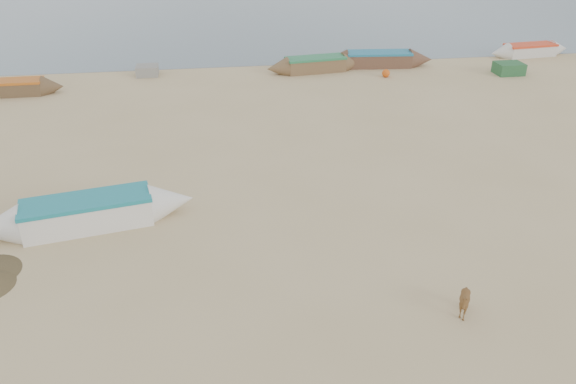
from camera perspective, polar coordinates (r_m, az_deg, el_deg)
The scene contains 5 objects.
ground at distance 14.29m, azimuth 2.40°, elevation -11.03°, with size 140.00×140.00×0.00m, color tan.
calf_front at distance 14.21m, azimuth 17.47°, elevation -10.69°, with size 0.66×0.74×0.82m, color brown.
near_canoe at distance 18.05m, azimuth -19.67°, elevation -1.99°, with size 6.42×1.26×0.95m, color white, non-canonical shape.
waterline_canoes at distance 32.70m, azimuth -13.75°, elevation 11.94°, with size 49.83×4.90×0.87m.
beach_clutter at distance 31.92m, azimuth 3.92°, elevation 12.07°, with size 47.16×4.17×0.64m.
Camera 1 is at (-2.21, -10.90, 8.98)m, focal length 35.00 mm.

